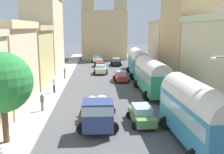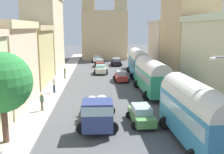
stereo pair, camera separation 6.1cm
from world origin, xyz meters
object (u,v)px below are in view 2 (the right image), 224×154
Objects in this scene: car_4 at (121,76)px; car_1 at (100,63)px; pedestrian_0 at (65,73)px; pedestrian_2 at (42,101)px; car_0 at (101,69)px; cargo_truck_0 at (97,111)px; pedestrian_3 at (54,85)px; parked_bus_1 at (152,75)px; car_2 at (97,59)px; parked_bus_2 at (138,61)px; car_5 at (116,62)px; parked_bus_0 at (196,111)px; car_3 at (141,114)px.

car_1 is at bearing 101.25° from car_4.
pedestrian_2 reaches higher than pedestrian_0.
car_4 is at bearing -66.17° from car_0.
cargo_truck_0 is 3.52× the size of pedestrian_3.
cargo_truck_0 is (-6.30, -10.17, -0.90)m from parked_bus_1.
car_2 is at bearing 99.21° from car_4.
pedestrian_3 is (-11.53, -10.64, -1.26)m from parked_bus_2.
parked_bus_1 reaches higher than car_5.
car_5 is at bearing 83.24° from cargo_truck_0.
car_1 is (0.49, 31.75, -0.60)m from cargo_truck_0.
parked_bus_1 reaches higher than pedestrian_3.
pedestrian_0 is (-11.32, -2.31, -1.28)m from parked_bus_2.
pedestrian_3 is (-11.41, 13.86, -1.26)m from parked_bus_0.
car_4 is at bearing -127.60° from parked_bus_2.
cargo_truck_0 is at bearing -106.95° from parked_bus_2.
car_4 is at bearing -80.79° from car_2.
pedestrian_2 reaches higher than car_1.
parked_bus_0 is at bearing -54.23° from car_3.
parked_bus_2 is at bearing 42.71° from pedestrian_3.
cargo_truck_0 reaches higher than car_3.
car_2 is (-6.56, 17.11, -1.59)m from parked_bus_2.
pedestrian_3 is (-0.21, -8.33, 0.02)m from pedestrian_0.
parked_bus_0 is 1.30× the size of cargo_truck_0.
cargo_truck_0 is 3.68× the size of pedestrian_0.
parked_bus_1 is 0.94× the size of parked_bus_2.
car_1 is at bearing -162.04° from car_5.
car_2 is at bearing 98.80° from parked_bus_0.
car_4 is 15.68m from pedestrian_2.
parked_bus_2 is 22.30m from cargo_truck_0.
car_2 is 2.06× the size of pedestrian_0.
car_4 is at bearing 90.54° from car_3.
parked_bus_1 reaches higher than car_3.
car_3 is at bearing -84.40° from car_1.
pedestrian_0 reaches higher than car_0.
parked_bus_1 is 2.46× the size of car_0.
car_4 is at bearing 112.52° from parked_bus_1.
pedestrian_0 is at bearing -122.20° from car_5.
cargo_truck_0 is at bearing -89.90° from car_2.
car_0 is at bearing 97.34° from car_3.
car_2 is (-6.37, 28.25, -1.50)m from parked_bus_1.
car_3 is 2.21× the size of pedestrian_0.
parked_bus_2 is 1.49× the size of cargo_truck_0.
cargo_truck_0 is 6.47m from pedestrian_2.
car_4 is (-3.13, -4.06, -1.57)m from parked_bus_2.
cargo_truck_0 is at bearing -121.81° from parked_bus_1.
car_3 is at bearing -106.49° from parked_bus_1.
parked_bus_1 is 4.91× the size of pedestrian_3.
pedestrian_2 reaches higher than car_0.
parked_bus_2 is 5.36m from car_4.
parked_bus_2 reaches higher than parked_bus_1.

